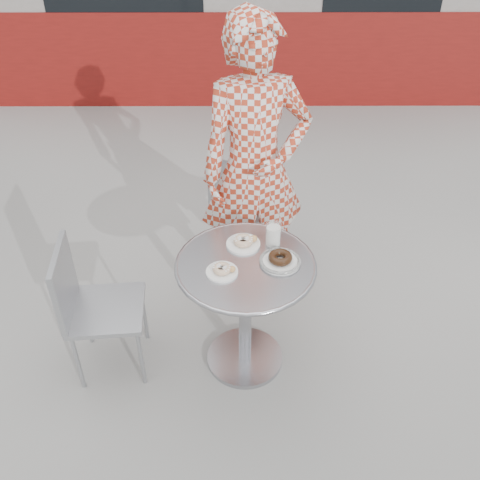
{
  "coord_description": "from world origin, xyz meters",
  "views": [
    {
      "loc": [
        -0.06,
        -2.11,
        2.46
      ],
      "look_at": [
        -0.05,
        0.06,
        0.8
      ],
      "focal_mm": 40.0,
      "sensor_mm": 36.0,
      "label": 1
    }
  ],
  "objects_px": {
    "bistro_table": "(245,290)",
    "milk_cup": "(273,235)",
    "plate_near": "(222,270)",
    "plate_checker": "(280,260)",
    "chair_left": "(109,331)",
    "seated_person": "(255,169)",
    "chair_far": "(250,231)",
    "plate_far": "(244,242)"
  },
  "relations": [
    {
      "from": "chair_left",
      "to": "bistro_table",
      "type": "bearing_deg",
      "value": -94.1
    },
    {
      "from": "milk_cup",
      "to": "chair_far",
      "type": "bearing_deg",
      "value": 97.7
    },
    {
      "from": "chair_left",
      "to": "seated_person",
      "type": "height_order",
      "value": "seated_person"
    },
    {
      "from": "plate_near",
      "to": "plate_checker",
      "type": "distance_m",
      "value": 0.3
    },
    {
      "from": "bistro_table",
      "to": "plate_far",
      "type": "height_order",
      "value": "plate_far"
    },
    {
      "from": "chair_left",
      "to": "plate_near",
      "type": "xyz_separation_m",
      "value": [
        0.64,
        -0.06,
        0.49
      ]
    },
    {
      "from": "bistro_table",
      "to": "chair_far",
      "type": "distance_m",
      "value": 0.94
    },
    {
      "from": "bistro_table",
      "to": "plate_checker",
      "type": "bearing_deg",
      "value": 2.4
    },
    {
      "from": "bistro_table",
      "to": "plate_near",
      "type": "distance_m",
      "value": 0.24
    },
    {
      "from": "chair_far",
      "to": "plate_far",
      "type": "distance_m",
      "value": 0.88
    },
    {
      "from": "bistro_table",
      "to": "milk_cup",
      "type": "bearing_deg",
      "value": 48.06
    },
    {
      "from": "seated_person",
      "to": "plate_near",
      "type": "relative_size",
      "value": 11.19
    },
    {
      "from": "plate_checker",
      "to": "milk_cup",
      "type": "distance_m",
      "value": 0.16
    },
    {
      "from": "bistro_table",
      "to": "seated_person",
      "type": "height_order",
      "value": "seated_person"
    },
    {
      "from": "bistro_table",
      "to": "chair_far",
      "type": "bearing_deg",
      "value": 87.01
    },
    {
      "from": "bistro_table",
      "to": "chair_far",
      "type": "relative_size",
      "value": 0.83
    },
    {
      "from": "plate_far",
      "to": "milk_cup",
      "type": "xyz_separation_m",
      "value": [
        0.15,
        0.01,
        0.04
      ]
    },
    {
      "from": "chair_far",
      "to": "plate_checker",
      "type": "height_order",
      "value": "chair_far"
    },
    {
      "from": "chair_left",
      "to": "milk_cup",
      "type": "xyz_separation_m",
      "value": [
        0.9,
        0.18,
        0.54
      ]
    },
    {
      "from": "bistro_table",
      "to": "chair_left",
      "type": "relative_size",
      "value": 0.89
    },
    {
      "from": "seated_person",
      "to": "milk_cup",
      "type": "xyz_separation_m",
      "value": [
        0.08,
        -0.5,
        -0.1
      ]
    },
    {
      "from": "chair_far",
      "to": "plate_near",
      "type": "relative_size",
      "value": 5.55
    },
    {
      "from": "bistro_table",
      "to": "seated_person",
      "type": "xyz_separation_m",
      "value": [
        0.06,
        0.66,
        0.34
      ]
    },
    {
      "from": "bistro_table",
      "to": "milk_cup",
      "type": "xyz_separation_m",
      "value": [
        0.15,
        0.16,
        0.24
      ]
    },
    {
      "from": "plate_near",
      "to": "bistro_table",
      "type": "bearing_deg",
      "value": 31.1
    },
    {
      "from": "milk_cup",
      "to": "seated_person",
      "type": "bearing_deg",
      "value": 99.69
    },
    {
      "from": "seated_person",
      "to": "milk_cup",
      "type": "relative_size",
      "value": 13.93
    },
    {
      "from": "plate_checker",
      "to": "bistro_table",
      "type": "bearing_deg",
      "value": -177.6
    },
    {
      "from": "plate_far",
      "to": "milk_cup",
      "type": "relative_size",
      "value": 1.4
    },
    {
      "from": "chair_far",
      "to": "milk_cup",
      "type": "relative_size",
      "value": 6.91
    },
    {
      "from": "bistro_table",
      "to": "chair_far",
      "type": "height_order",
      "value": "chair_far"
    },
    {
      "from": "chair_far",
      "to": "chair_left",
      "type": "distance_m",
      "value": 1.21
    },
    {
      "from": "chair_left",
      "to": "milk_cup",
      "type": "relative_size",
      "value": 6.42
    },
    {
      "from": "bistro_table",
      "to": "milk_cup",
      "type": "height_order",
      "value": "milk_cup"
    },
    {
      "from": "plate_far",
      "to": "plate_near",
      "type": "distance_m",
      "value": 0.25
    },
    {
      "from": "plate_checker",
      "to": "milk_cup",
      "type": "xyz_separation_m",
      "value": [
        -0.03,
        0.16,
        0.04
      ]
    },
    {
      "from": "plate_checker",
      "to": "milk_cup",
      "type": "relative_size",
      "value": 1.64
    },
    {
      "from": "plate_near",
      "to": "plate_checker",
      "type": "bearing_deg",
      "value": 14.88
    },
    {
      "from": "chair_left",
      "to": "plate_near",
      "type": "bearing_deg",
      "value": -100.1
    },
    {
      "from": "plate_checker",
      "to": "milk_cup",
      "type": "height_order",
      "value": "milk_cup"
    },
    {
      "from": "plate_near",
      "to": "seated_person",
      "type": "bearing_deg",
      "value": 76.39
    },
    {
      "from": "seated_person",
      "to": "plate_far",
      "type": "relative_size",
      "value": 9.95
    }
  ]
}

